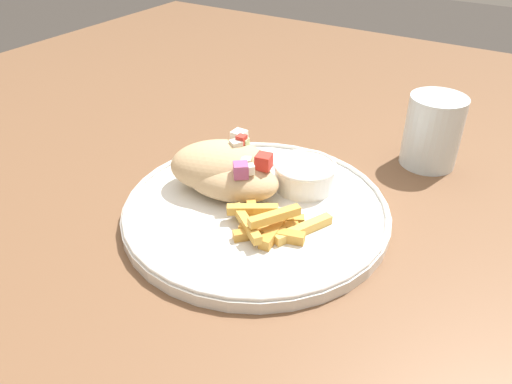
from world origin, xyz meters
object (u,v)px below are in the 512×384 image
(pita_sandwich_far, at_px, (221,165))
(sauce_ramekin, at_px, (305,173))
(water_glass, at_px, (432,134))
(plate, at_px, (256,209))
(fries_pile, at_px, (270,221))
(pita_sandwich_near, at_px, (233,179))

(pita_sandwich_far, relative_size, sauce_ramekin, 1.91)
(sauce_ramekin, relative_size, water_glass, 0.79)
(plate, height_order, sauce_ramekin, sauce_ramekin)
(plate, distance_m, water_glass, 0.27)
(plate, relative_size, water_glass, 3.18)
(sauce_ramekin, height_order, water_glass, water_glass)
(pita_sandwich_far, distance_m, fries_pile, 0.11)
(pita_sandwich_near, bearing_deg, fries_pile, -38.15)
(pita_sandwich_near, distance_m, water_glass, 0.29)
(plate, xyz_separation_m, sauce_ramekin, (0.03, 0.07, 0.02))
(pita_sandwich_near, height_order, pita_sandwich_far, pita_sandwich_far)
(fries_pile, height_order, water_glass, water_glass)
(sauce_ramekin, xyz_separation_m, water_glass, (0.11, 0.17, 0.01))
(plate, bearing_deg, pita_sandwich_far, 164.96)
(fries_pile, xyz_separation_m, water_glass, (0.10, 0.26, 0.02))
(water_glass, bearing_deg, plate, -119.81)
(fries_pile, distance_m, sauce_ramekin, 0.10)
(pita_sandwich_far, bearing_deg, pita_sandwich_near, -54.56)
(pita_sandwich_near, xyz_separation_m, fries_pile, (0.07, -0.03, -0.01))
(pita_sandwich_near, height_order, fries_pile, pita_sandwich_near)
(pita_sandwich_far, bearing_deg, plate, -44.89)
(pita_sandwich_near, relative_size, sauce_ramekin, 1.66)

